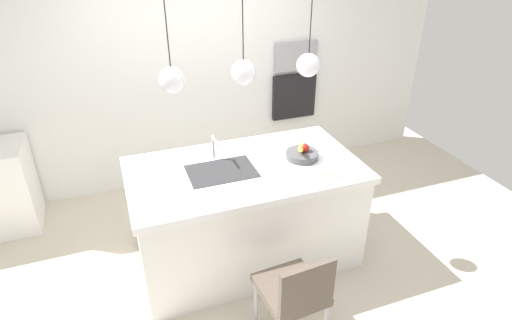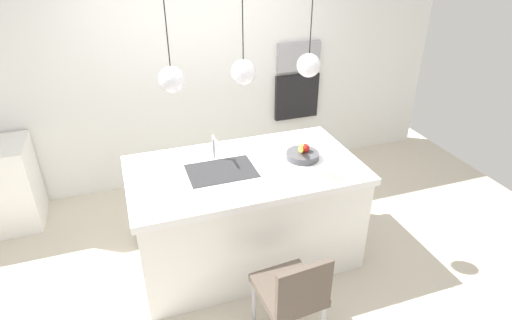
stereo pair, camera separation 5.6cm
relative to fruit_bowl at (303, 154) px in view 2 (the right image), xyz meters
The scene contains 12 objects.
floor 1.13m from the fruit_bowl, behind, with size 6.60×6.60×0.00m, color beige.
back_wall 1.77m from the fruit_bowl, 107.47° to the left, with size 6.00×0.10×2.60m, color white.
kitchen_island 0.74m from the fruit_bowl, behind, with size 1.96×1.09×0.96m.
sink_basin 0.73m from the fruit_bowl, behind, with size 0.56×0.40×0.02m, color #2D2D30.
faucet 0.77m from the fruit_bowl, 162.47° to the left, with size 0.02×0.17×0.22m.
fruit_bowl is the anchor object (origin of this frame).
microwave 1.77m from the fruit_bowl, 67.81° to the left, with size 0.54×0.08×0.34m, color #9E9EA3.
oven 1.73m from the fruit_bowl, 67.81° to the left, with size 0.56×0.08×0.56m, color black.
chair_near 1.23m from the fruit_bowl, 116.81° to the right, with size 0.46×0.49×0.85m.
pendant_light_left 1.32m from the fruit_bowl, behind, with size 0.19×0.19×0.79m.
pendant_light_center 0.94m from the fruit_bowl, behind, with size 0.19×0.19×0.79m.
pendant_light_right 0.78m from the fruit_bowl, 49.20° to the left, with size 0.19×0.19×0.79m.
Camera 2 is at (-0.92, -2.96, 2.72)m, focal length 29.65 mm.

